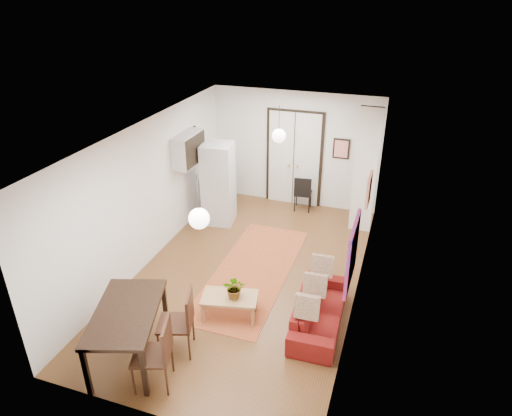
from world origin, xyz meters
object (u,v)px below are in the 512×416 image
(kitchen_counter, at_px, (219,184))
(fridge, at_px, (218,184))
(sofa, at_px, (319,310))
(dining_chair_near, at_px, (178,313))
(dining_table, at_px, (126,316))
(dining_chair_far, at_px, (155,344))
(coffee_table, at_px, (230,299))
(black_side_chair, at_px, (304,188))

(kitchen_counter, distance_m, fridge, 0.99)
(sofa, xyz_separation_m, dining_chair_near, (-1.98, -1.21, 0.36))
(dining_table, bearing_deg, dining_chair_far, -21.64)
(sofa, relative_size, coffee_table, 1.83)
(dining_chair_far, xyz_separation_m, black_side_chair, (0.71, 6.13, -0.10))
(sofa, distance_m, dining_chair_near, 2.35)
(sofa, relative_size, black_side_chair, 2.05)
(dining_table, distance_m, dining_chair_near, 0.77)
(black_side_chair, bearing_deg, dining_table, 71.15)
(sofa, xyz_separation_m, dining_chair_far, (-1.98, -1.91, 0.36))
(fridge, bearing_deg, dining_chair_far, -85.73)
(sofa, distance_m, coffee_table, 1.53)
(dining_chair_far, distance_m, black_side_chair, 6.17)
(kitchen_counter, bearing_deg, dining_chair_near, -80.83)
(dining_chair_far, relative_size, black_side_chair, 1.18)
(fridge, bearing_deg, sofa, -51.64)
(sofa, bearing_deg, dining_chair_far, 131.88)
(coffee_table, height_order, dining_chair_far, dining_chair_far)
(kitchen_counter, distance_m, dining_table, 5.45)
(coffee_table, relative_size, fridge, 0.53)
(sofa, bearing_deg, dining_table, 120.87)
(kitchen_counter, bearing_deg, dining_table, -88.25)
(coffee_table, height_order, dining_table, dining_table)
(dining_chair_far, height_order, black_side_chair, dining_chair_far)
(dining_table, bearing_deg, kitchen_counter, 98.30)
(sofa, height_order, black_side_chair, black_side_chair)
(sofa, height_order, fridge, fridge)
(sofa, xyz_separation_m, coffee_table, (-1.49, -0.31, 0.09))
(dining_chair_far, bearing_deg, coffee_table, 145.00)
(fridge, relative_size, black_side_chair, 2.11)
(fridge, xyz_separation_m, dining_chair_near, (1.04, -4.09, -0.34))
(sofa, bearing_deg, fridge, 44.35)
(dining_chair_near, xyz_separation_m, dining_chair_far, (0.00, -0.70, 0.00))
(coffee_table, distance_m, dining_table, 1.80)
(coffee_table, bearing_deg, dining_chair_near, -118.64)
(coffee_table, bearing_deg, dining_table, -128.71)
(coffee_table, xyz_separation_m, dining_table, (-1.09, -1.36, 0.42))
(coffee_table, distance_m, black_side_chair, 4.54)
(kitchen_counter, bearing_deg, fridge, -74.11)
(sofa, xyz_separation_m, kitchen_counter, (-3.37, 3.72, 0.29))
(dining_chair_near, height_order, black_side_chair, dining_chair_near)
(fridge, bearing_deg, dining_chair_near, -83.71)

